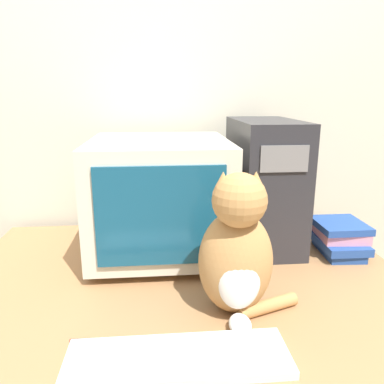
{
  "coord_description": "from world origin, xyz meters",
  "views": [
    {
      "loc": [
        -0.07,
        -0.53,
        1.3
      ],
      "look_at": [
        0.03,
        0.49,
        1.03
      ],
      "focal_mm": 35.0,
      "sensor_mm": 36.0,
      "label": 1
    }
  ],
  "objects_px": {
    "computer_tower": "(264,183)",
    "book_stack": "(339,237)",
    "cat": "(237,253)",
    "pen": "(102,340)",
    "keyboard": "(178,358)",
    "crt_monitor": "(160,196)"
  },
  "relations": [
    {
      "from": "book_stack",
      "to": "pen",
      "type": "bearing_deg",
      "value": -150.94
    },
    {
      "from": "book_stack",
      "to": "pen",
      "type": "distance_m",
      "value": 0.86
    },
    {
      "from": "computer_tower",
      "to": "cat",
      "type": "bearing_deg",
      "value": -112.99
    },
    {
      "from": "book_stack",
      "to": "pen",
      "type": "height_order",
      "value": "book_stack"
    },
    {
      "from": "keyboard",
      "to": "book_stack",
      "type": "relative_size",
      "value": 2.22
    },
    {
      "from": "crt_monitor",
      "to": "book_stack",
      "type": "relative_size",
      "value": 2.32
    },
    {
      "from": "computer_tower",
      "to": "book_stack",
      "type": "distance_m",
      "value": 0.32
    },
    {
      "from": "keyboard",
      "to": "cat",
      "type": "relative_size",
      "value": 1.25
    },
    {
      "from": "computer_tower",
      "to": "pen",
      "type": "relative_size",
      "value": 3.15
    },
    {
      "from": "computer_tower",
      "to": "cat",
      "type": "xyz_separation_m",
      "value": [
        -0.19,
        -0.45,
        -0.06
      ]
    },
    {
      "from": "cat",
      "to": "book_stack",
      "type": "distance_m",
      "value": 0.55
    },
    {
      "from": "keyboard",
      "to": "book_stack",
      "type": "distance_m",
      "value": 0.77
    },
    {
      "from": "keyboard",
      "to": "pen",
      "type": "bearing_deg",
      "value": 153.39
    },
    {
      "from": "pen",
      "to": "book_stack",
      "type": "bearing_deg",
      "value": 29.06
    },
    {
      "from": "cat",
      "to": "book_stack",
      "type": "bearing_deg",
      "value": 40.02
    },
    {
      "from": "computer_tower",
      "to": "book_stack",
      "type": "xyz_separation_m",
      "value": [
        0.24,
        -0.12,
        -0.17
      ]
    },
    {
      "from": "book_stack",
      "to": "cat",
      "type": "bearing_deg",
      "value": -142.75
    },
    {
      "from": "computer_tower",
      "to": "book_stack",
      "type": "relative_size",
      "value": 2.16
    },
    {
      "from": "crt_monitor",
      "to": "cat",
      "type": "bearing_deg",
      "value": -64.94
    },
    {
      "from": "computer_tower",
      "to": "keyboard",
      "type": "distance_m",
      "value": 0.74
    },
    {
      "from": "crt_monitor",
      "to": "cat",
      "type": "relative_size",
      "value": 1.31
    },
    {
      "from": "computer_tower",
      "to": "pen",
      "type": "bearing_deg",
      "value": -133.49
    }
  ]
}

